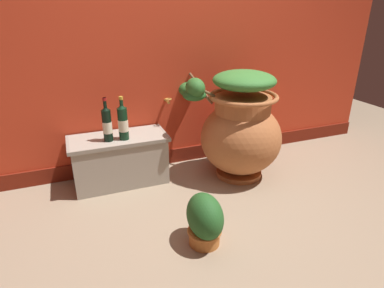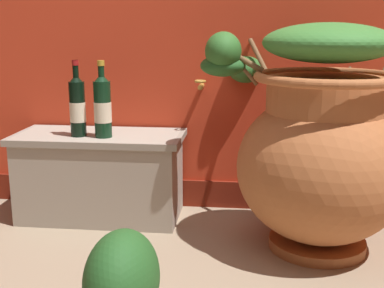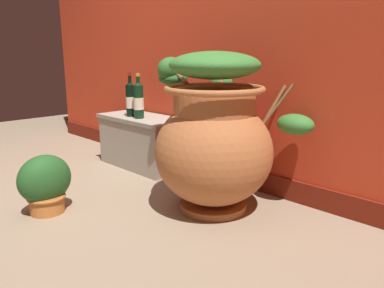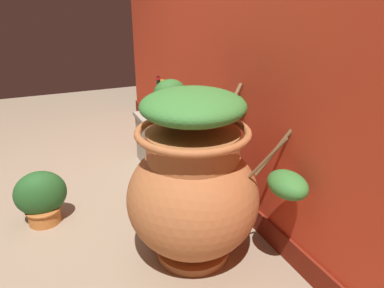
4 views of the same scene
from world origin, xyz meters
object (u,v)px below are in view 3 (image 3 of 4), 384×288
at_px(wine_bottle_left, 139,100).
at_px(wine_bottle_middle, 130,98).
at_px(potted_shrub, 45,184).
at_px(terracotta_urn, 215,136).

bearing_deg(wine_bottle_left, wine_bottle_middle, 175.40).
relative_size(wine_bottle_middle, potted_shrub, 1.00).
bearing_deg(potted_shrub, terracotta_urn, 49.34).
distance_m(terracotta_urn, wine_bottle_middle, 1.10).
distance_m(terracotta_urn, potted_shrub, 1.03).
height_order(wine_bottle_left, potted_shrub, wine_bottle_left).
bearing_deg(wine_bottle_middle, potted_shrub, -65.11).
bearing_deg(potted_shrub, wine_bottle_left, 108.63).
bearing_deg(terracotta_urn, potted_shrub, -130.66).
bearing_deg(wine_bottle_left, potted_shrub, -71.37).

